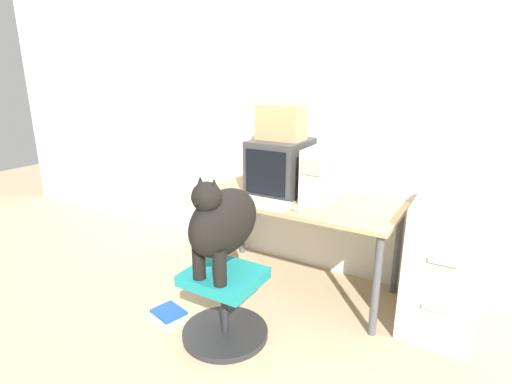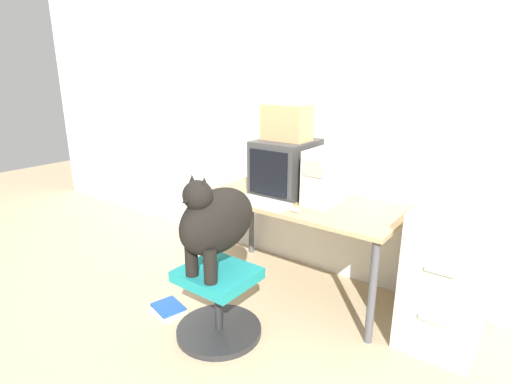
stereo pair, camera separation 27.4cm
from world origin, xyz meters
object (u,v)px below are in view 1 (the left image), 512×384
(office_chair, at_px, (225,305))
(filing_cabinet, at_px, (445,267))
(book_stack_floor, at_px, (169,315))
(dog, at_px, (222,222))
(pc_tower, at_px, (323,173))
(keyboard, at_px, (262,202))
(crt_monitor, at_px, (280,166))
(cardboard_box, at_px, (281,122))

(office_chair, xyz_separation_m, filing_cabinet, (1.16, 0.82, 0.21))
(book_stack_floor, bearing_deg, dog, 4.94)
(pc_tower, xyz_separation_m, book_stack_floor, (-0.72, -0.94, -0.90))
(filing_cabinet, bearing_deg, pc_tower, 174.74)
(office_chair, bearing_deg, dog, -90.00)
(keyboard, distance_m, filing_cabinet, 1.28)
(pc_tower, relative_size, keyboard, 1.09)
(crt_monitor, bearing_deg, book_stack_floor, -111.61)
(filing_cabinet, bearing_deg, office_chair, -144.86)
(crt_monitor, distance_m, dog, 0.91)
(cardboard_box, bearing_deg, keyboard, -85.28)
(keyboard, distance_m, book_stack_floor, 1.02)
(keyboard, distance_m, dog, 0.56)
(pc_tower, height_order, cardboard_box, cardboard_box)
(keyboard, bearing_deg, filing_cabinet, 11.96)
(filing_cabinet, bearing_deg, keyboard, -168.04)
(keyboard, distance_m, cardboard_box, 0.63)
(office_chair, height_order, filing_cabinet, filing_cabinet)
(book_stack_floor, bearing_deg, cardboard_box, 68.47)
(crt_monitor, xyz_separation_m, pc_tower, (0.35, 0.01, -0.01))
(crt_monitor, height_order, office_chair, crt_monitor)
(pc_tower, bearing_deg, office_chair, -106.61)
(dog, height_order, book_stack_floor, dog)
(filing_cabinet, distance_m, book_stack_floor, 1.87)
(cardboard_box, bearing_deg, office_chair, -84.60)
(pc_tower, bearing_deg, book_stack_floor, -127.56)
(office_chair, distance_m, filing_cabinet, 1.43)
(pc_tower, bearing_deg, keyboard, -133.73)
(crt_monitor, bearing_deg, office_chair, -84.57)
(crt_monitor, height_order, cardboard_box, cardboard_box)
(crt_monitor, bearing_deg, cardboard_box, 90.00)
(filing_cabinet, distance_m, cardboard_box, 1.50)
(filing_cabinet, relative_size, cardboard_box, 2.52)
(filing_cabinet, bearing_deg, book_stack_floor, -152.05)
(office_chair, relative_size, dog, 0.87)
(crt_monitor, bearing_deg, keyboard, -85.23)
(keyboard, xyz_separation_m, filing_cabinet, (1.22, 0.26, -0.30))
(filing_cabinet, xyz_separation_m, cardboard_box, (-1.24, 0.08, 0.84))
(keyboard, xyz_separation_m, office_chair, (0.06, -0.56, -0.52))
(crt_monitor, xyz_separation_m, keyboard, (0.03, -0.33, -0.19))
(cardboard_box, distance_m, book_stack_floor, 1.61)
(dog, bearing_deg, pc_tower, 73.39)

